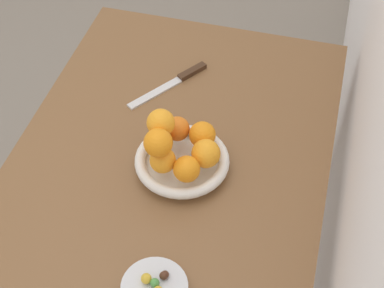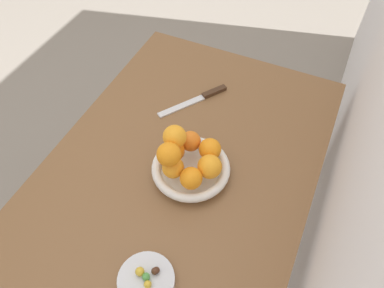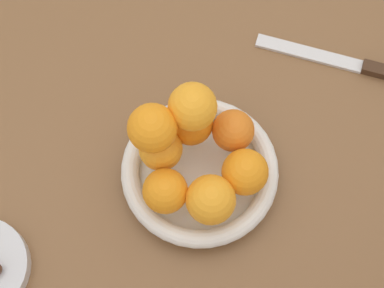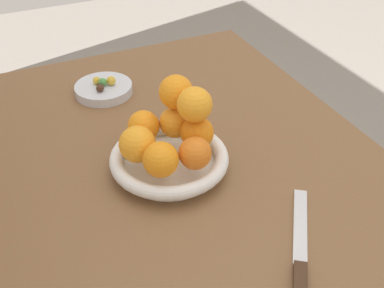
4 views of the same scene
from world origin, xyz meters
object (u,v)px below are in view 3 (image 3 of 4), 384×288
orange_1 (233,131)px  orange_0 (245,172)px  orange_3 (161,149)px  orange_7 (193,107)px  knife (352,64)px  fruit_bowl (200,172)px  orange_2 (191,123)px  orange_4 (165,191)px  dining_table (202,169)px  orange_5 (211,200)px  orange_6 (152,127)px

orange_1 → orange_0: bearing=85.0°
orange_3 → orange_7: 0.08m
orange_7 → knife: orange_7 is taller
orange_1 → orange_7: 0.09m
fruit_bowl → orange_2: 0.07m
orange_4 → orange_0: bearing=175.7°
dining_table → orange_3: 0.17m
orange_2 → orange_5: size_ratio=0.94×
orange_2 → orange_4: orange_2 is taller
orange_1 → orange_4: orange_4 is taller
orange_4 → orange_5: (-0.05, 0.03, 0.00)m
orange_0 → orange_5: 0.06m
orange_0 → orange_1: size_ratio=1.07×
orange_4 → orange_1: bearing=-154.7°
orange_0 → fruit_bowl: bearing=-34.7°
orange_2 → orange_3: (0.05, 0.02, -0.00)m
orange_6 → orange_7: 0.06m
orange_4 → orange_7: orange_7 is taller
orange_4 → orange_6: (-0.01, -0.07, 0.06)m
orange_4 → orange_2: bearing=-127.1°
fruit_bowl → orange_0: orange_0 is taller
knife → orange_4: bearing=20.4°
orange_1 → orange_6: size_ratio=0.92×
orange_1 → orange_6: orange_6 is taller
orange_5 → orange_6: bearing=-64.1°
orange_1 → knife: (-0.23, -0.07, -0.06)m
orange_1 → orange_5: bearing=54.1°
orange_4 → orange_6: 0.09m
orange_6 → fruit_bowl: bearing=142.9°
fruit_bowl → orange_4: bearing=25.3°
orange_0 → orange_1: bearing=-95.0°
orange_0 → orange_3: bearing=-34.7°
knife → orange_1: bearing=17.8°
orange_0 → orange_3: 0.12m
orange_3 → orange_4: same height
fruit_bowl → orange_5: (0.00, 0.06, 0.05)m
dining_table → orange_5: bearing=76.6°
orange_1 → knife: orange_1 is taller
orange_0 → orange_7: 0.12m
orange_1 → orange_2: bearing=-28.3°
orange_2 → orange_5: (0.01, 0.11, 0.00)m
orange_1 → orange_7: bearing=-23.7°
orange_6 → orange_7: orange_7 is taller
orange_1 → orange_6: bearing=-6.5°
dining_table → orange_2: size_ratio=17.49×
orange_5 → knife: (-0.29, -0.16, -0.07)m
fruit_bowl → orange_7: bearing=-96.1°
dining_table → orange_3: size_ratio=18.23×
dining_table → orange_5: 0.19m
orange_4 → orange_3: bearing=-101.2°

